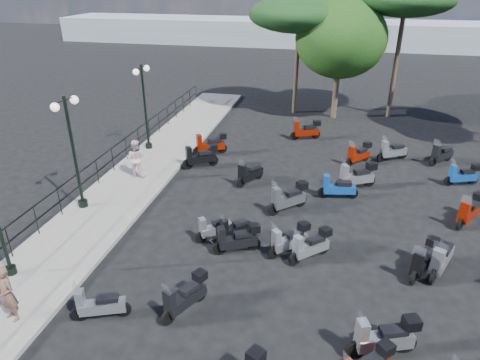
% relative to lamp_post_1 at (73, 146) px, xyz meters
% --- Properties ---
extents(ground, '(120.00, 120.00, 0.00)m').
position_rel_lamp_post_1_xyz_m(ground, '(7.36, -0.13, -2.66)').
color(ground, black).
rests_on(ground, ground).
extents(sidewalk, '(3.00, 30.00, 0.15)m').
position_rel_lamp_post_1_xyz_m(sidewalk, '(0.86, 2.87, -2.59)').
color(sidewalk, slate).
rests_on(sidewalk, ground).
extents(railing, '(0.04, 26.04, 1.10)m').
position_rel_lamp_post_1_xyz_m(railing, '(-0.44, 2.67, -1.76)').
color(railing, black).
rests_on(railing, sidewalk).
extents(lamp_post_1, '(0.43, 1.29, 4.40)m').
position_rel_lamp_post_1_xyz_m(lamp_post_1, '(0.00, 0.00, 0.00)').
color(lamp_post_1, black).
rests_on(lamp_post_1, sidewalk).
extents(lamp_post_2, '(0.41, 1.26, 4.30)m').
position_rel_lamp_post_1_xyz_m(lamp_post_2, '(-0.02, 6.35, -0.06)').
color(lamp_post_2, black).
rests_on(lamp_post_2, sidewalk).
extents(woman, '(0.68, 0.55, 1.61)m').
position_rel_lamp_post_1_xyz_m(woman, '(1.47, -5.86, -1.70)').
color(woman, brown).
rests_on(woman, sidewalk).
extents(pedestrian_far, '(0.87, 0.69, 1.71)m').
position_rel_lamp_post_1_xyz_m(pedestrian_far, '(0.88, 3.06, -1.66)').
color(pedestrian_far, beige).
rests_on(pedestrian_far, sidewalk).
extents(scooter_1, '(1.49, 0.76, 1.24)m').
position_rel_lamp_post_1_xyz_m(scooter_1, '(3.64, -5.21, -2.23)').
color(scooter_1, black).
rests_on(scooter_1, ground).
extents(scooter_2, '(0.94, 1.51, 1.31)m').
position_rel_lamp_post_1_xyz_m(scooter_2, '(5.78, -4.46, -2.17)').
color(scooter_2, black).
rests_on(scooter_2, ground).
extents(scooter_3, '(1.11, 1.11, 1.18)m').
position_rel_lamp_post_1_xyz_m(scooter_3, '(6.28, -0.74, -2.25)').
color(scooter_3, black).
rests_on(scooter_3, ground).
extents(scooter_4, '(1.56, 1.14, 1.41)m').
position_rel_lamp_post_1_xyz_m(scooter_4, '(3.28, 4.91, -2.13)').
color(scooter_4, black).
rests_on(scooter_4, ground).
extents(scooter_5, '(1.60, 1.09, 1.42)m').
position_rel_lamp_post_1_xyz_m(scooter_5, '(3.28, 6.54, -2.12)').
color(scooter_5, black).
rests_on(scooter_5, ground).
extents(scooter_8, '(1.51, 0.91, 1.29)m').
position_rel_lamp_post_1_xyz_m(scooter_8, '(6.54, -1.43, -2.17)').
color(scooter_8, black).
rests_on(scooter_8, ground).
extents(scooter_9, '(1.20, 1.01, 1.18)m').
position_rel_lamp_post_1_xyz_m(scooter_9, '(5.57, -0.85, -2.25)').
color(scooter_9, black).
rests_on(scooter_9, ground).
extents(scooter_10, '(0.97, 1.47, 1.32)m').
position_rel_lamp_post_1_xyz_m(scooter_10, '(5.89, 3.72, -2.20)').
color(scooter_10, black).
rests_on(scooter_10, ground).
extents(scooter_11, '(1.63, 0.92, 1.38)m').
position_rel_lamp_post_1_xyz_m(scooter_11, '(7.83, 9.84, -2.14)').
color(scooter_11, black).
rests_on(scooter_11, ground).
extents(scooter_14, '(1.29, 1.23, 1.29)m').
position_rel_lamp_post_1_xyz_m(scooter_14, '(8.22, -1.10, -2.17)').
color(scooter_14, black).
rests_on(scooter_14, ground).
extents(scooter_15, '(1.65, 0.59, 1.32)m').
position_rel_lamp_post_1_xyz_m(scooter_15, '(9.68, 3.16, -2.20)').
color(scooter_15, black).
rests_on(scooter_15, ground).
extents(scooter_16, '(1.43, 1.38, 1.44)m').
position_rel_lamp_post_1_xyz_m(scooter_16, '(7.84, 1.68, -2.12)').
color(scooter_16, black).
rests_on(scooter_16, ground).
extents(scooter_17, '(1.20, 1.30, 1.29)m').
position_rel_lamp_post_1_xyz_m(scooter_17, '(10.61, 7.01, -2.18)').
color(scooter_17, black).
rests_on(scooter_17, ground).
extents(scooter_19, '(1.71, 0.88, 1.42)m').
position_rel_lamp_post_1_xyz_m(scooter_19, '(10.92, -4.81, -2.12)').
color(scooter_19, black).
rests_on(scooter_19, ground).
extents(scooter_20, '(0.97, 1.69, 1.45)m').
position_rel_lamp_post_1_xyz_m(scooter_20, '(12.87, -1.14, -2.16)').
color(scooter_20, black).
rests_on(scooter_20, ground).
extents(scooter_21, '(0.99, 1.54, 1.34)m').
position_rel_lamp_post_1_xyz_m(scooter_21, '(12.34, -1.32, -2.15)').
color(scooter_21, black).
rests_on(scooter_21, ground).
extents(scooter_22, '(1.70, 1.07, 1.48)m').
position_rel_lamp_post_1_xyz_m(scooter_22, '(10.46, 4.26, -2.10)').
color(scooter_22, black).
rests_on(scooter_22, ground).
extents(scooter_23, '(1.52, 1.00, 1.36)m').
position_rel_lamp_post_1_xyz_m(scooter_23, '(12.24, 7.79, -2.19)').
color(scooter_23, black).
rests_on(scooter_23, ground).
extents(scooter_27, '(1.14, 1.50, 1.38)m').
position_rel_lamp_post_1_xyz_m(scooter_27, '(14.45, 2.21, -2.14)').
color(scooter_27, black).
rests_on(scooter_27, ground).
extents(scooter_28, '(1.50, 0.77, 1.25)m').
position_rel_lamp_post_1_xyz_m(scooter_28, '(14.98, 5.60, -2.19)').
color(scooter_28, black).
rests_on(scooter_28, ground).
extents(scooter_29, '(1.26, 1.29, 1.35)m').
position_rel_lamp_post_1_xyz_m(scooter_29, '(14.52, 7.88, -2.19)').
color(scooter_29, black).
rests_on(scooter_29, ground).
extents(scooter_31, '(1.29, 1.23, 1.29)m').
position_rel_lamp_post_1_xyz_m(scooter_31, '(8.93, -1.28, -2.17)').
color(scooter_31, black).
rests_on(scooter_31, ground).
extents(broadleaf_tree, '(5.43, 5.43, 7.17)m').
position_rel_lamp_post_1_xyz_m(broadleaf_tree, '(9.23, 14.27, 2.19)').
color(broadleaf_tree, '#38281E').
rests_on(broadleaf_tree, ground).
extents(pine_0, '(5.58, 5.58, 7.98)m').
position_rel_lamp_post_1_xyz_m(pine_0, '(12.68, 15.26, 4.32)').
color(pine_0, '#38281E').
rests_on(pine_0, ground).
extents(pine_2, '(6.22, 6.22, 7.22)m').
position_rel_lamp_post_1_xyz_m(pine_2, '(6.64, 14.85, 3.45)').
color(pine_2, '#38281E').
rests_on(pine_2, ground).
extents(distant_hills, '(70.00, 8.00, 3.00)m').
position_rel_lamp_post_1_xyz_m(distant_hills, '(7.36, 44.87, -1.16)').
color(distant_hills, gray).
rests_on(distant_hills, ground).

